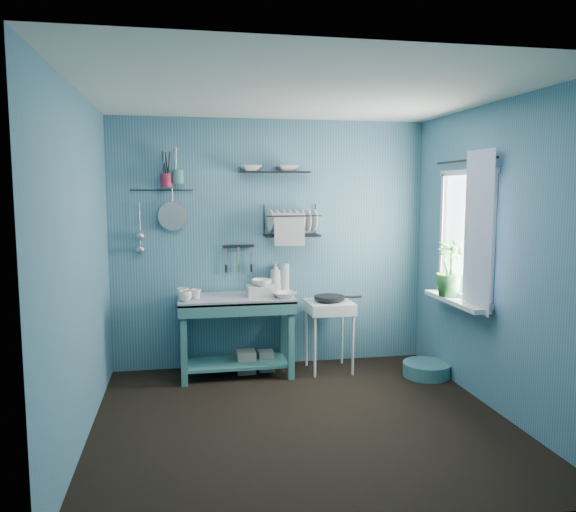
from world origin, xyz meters
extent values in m
plane|color=black|center=(0.00, 0.00, 0.00)|extent=(3.20, 3.20, 0.00)
plane|color=silver|center=(0.00, 0.00, 2.50)|extent=(3.20, 3.20, 0.00)
plane|color=#3D6A7E|center=(0.00, 1.50, 1.25)|extent=(3.20, 0.00, 3.20)
plane|color=#3D6A7E|center=(0.00, -1.50, 1.25)|extent=(3.20, 0.00, 3.20)
plane|color=#3D6A7E|center=(-1.60, 0.00, 1.25)|extent=(0.00, 3.00, 3.00)
plane|color=#3D6A7E|center=(1.60, 0.00, 1.25)|extent=(0.00, 3.00, 3.00)
cube|color=#35706F|center=(-0.40, 1.19, 0.39)|extent=(1.16, 0.69, 0.78)
imported|color=silver|center=(-0.88, 1.03, 0.83)|extent=(0.12, 0.12, 0.10)
imported|color=silver|center=(-0.78, 1.13, 0.83)|extent=(0.14, 0.14, 0.09)
imported|color=silver|center=(-0.90, 1.19, 0.83)|extent=(0.17, 0.17, 0.10)
cube|color=beige|center=(-0.15, 1.17, 0.83)|extent=(0.28, 0.22, 0.10)
imported|color=silver|center=(-0.15, 1.17, 0.91)|extent=(0.20, 0.19, 0.06)
imported|color=beige|center=(0.02, 1.39, 0.93)|extent=(0.12, 0.12, 0.30)
cylinder|color=#ACB9BF|center=(0.12, 1.41, 0.92)|extent=(0.09, 0.09, 0.28)
imported|color=silver|center=(0.05, 1.04, 0.81)|extent=(0.22, 0.22, 0.05)
cube|color=silver|center=(0.53, 1.17, 0.35)|extent=(0.50, 0.50, 0.70)
cylinder|color=black|center=(0.53, 1.17, 0.74)|extent=(0.30, 0.30, 0.03)
cube|color=black|center=(-0.34, 1.47, 1.23)|extent=(0.32, 0.07, 0.03)
cube|color=black|center=(0.19, 1.37, 1.49)|extent=(0.57, 0.30, 0.32)
cube|color=black|center=(0.02, 1.40, 1.97)|extent=(0.71, 0.24, 0.02)
imported|color=silver|center=(-0.22, 1.40, 2.01)|extent=(0.24, 0.24, 0.05)
imported|color=silver|center=(0.14, 1.40, 2.07)|extent=(0.23, 0.23, 0.06)
cylinder|color=maroon|center=(-1.03, 1.42, 1.89)|extent=(0.11, 0.11, 0.13)
cylinder|color=#3C7E77|center=(-0.92, 1.42, 1.92)|extent=(0.11, 0.11, 0.13)
cylinder|color=#9EA0A6|center=(-0.98, 1.45, 1.54)|extent=(0.28, 0.03, 0.28)
cylinder|color=#9EA0A6|center=(-1.29, 1.46, 1.53)|extent=(0.01, 0.01, 0.30)
cylinder|color=#9EA0A6|center=(-1.29, 1.46, 1.40)|extent=(0.01, 0.01, 0.30)
cylinder|color=black|center=(-1.08, 1.47, 1.79)|extent=(0.60, 0.01, 0.01)
plane|color=white|center=(1.59, 0.45, 1.40)|extent=(0.00, 1.10, 1.10)
cube|color=silver|center=(1.50, 0.45, 0.81)|extent=(0.16, 0.95, 0.04)
plane|color=white|center=(1.52, 0.15, 1.45)|extent=(0.00, 1.35, 1.35)
cylinder|color=black|center=(1.54, 0.45, 2.05)|extent=(0.02, 1.05, 0.02)
imported|color=#2B6D2F|center=(1.51, 0.58, 1.08)|extent=(0.28, 0.28, 0.50)
cube|color=gray|center=(-0.30, 1.24, 0.11)|extent=(0.18, 0.18, 0.22)
cube|color=gray|center=(-0.10, 1.27, 0.10)|extent=(0.15, 0.15, 0.20)
cylinder|color=teal|center=(1.42, 0.82, 0.07)|extent=(0.46, 0.46, 0.13)
camera|label=1|loc=(-0.88, -4.12, 1.79)|focal=35.00mm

